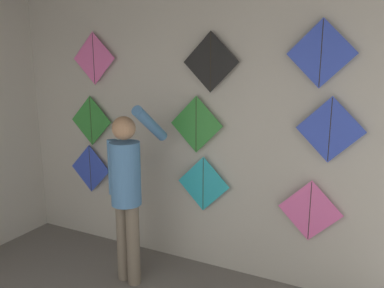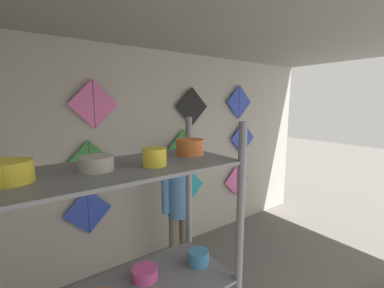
% 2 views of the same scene
% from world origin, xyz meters
% --- Properties ---
extents(back_panel, '(5.20, 0.06, 2.80)m').
position_xyz_m(back_panel, '(0.00, 3.98, 1.40)').
color(back_panel, '#BCB7AD').
rests_on(back_panel, ground).
extents(ceiling_slab, '(5.20, 4.75, 0.04)m').
position_xyz_m(ceiling_slab, '(0.00, 1.97, 2.82)').
color(ceiling_slab, gray).
extents(shopkeeper, '(0.43, 0.56, 1.70)m').
position_xyz_m(shopkeeper, '(-0.45, 3.35, 0.96)').
color(shopkeeper, '#726656').
rests_on(shopkeeper, ground).
extents(kite_0, '(0.55, 0.01, 0.55)m').
position_xyz_m(kite_0, '(-1.36, 3.89, 0.87)').
color(kite_0, blue).
extents(kite_1, '(0.55, 0.01, 0.55)m').
position_xyz_m(kite_1, '(0.08, 3.89, 0.89)').
color(kite_1, '#28B2C6').
extents(kite_2, '(0.55, 0.01, 0.55)m').
position_xyz_m(kite_2, '(1.10, 3.89, 0.79)').
color(kite_2, pink).
extents(kite_3, '(0.55, 0.01, 0.55)m').
position_xyz_m(kite_3, '(-1.31, 3.89, 1.43)').
color(kite_3, '#338C38').
extents(kite_4, '(0.55, 0.01, 0.55)m').
position_xyz_m(kite_4, '(0.00, 3.89, 1.48)').
color(kite_4, '#338C38').
extents(kite_5, '(0.55, 0.01, 0.55)m').
position_xyz_m(kite_5, '(1.22, 3.89, 1.52)').
color(kite_5, blue).
extents(kite_6, '(0.55, 0.01, 0.55)m').
position_xyz_m(kite_6, '(-1.22, 3.89, 2.11)').
color(kite_6, pink).
extents(kite_7, '(0.55, 0.01, 0.55)m').
position_xyz_m(kite_7, '(0.14, 3.89, 2.07)').
color(kite_7, black).
extents(kite_8, '(0.55, 0.01, 0.55)m').
position_xyz_m(kite_8, '(1.11, 3.89, 2.13)').
color(kite_8, blue).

